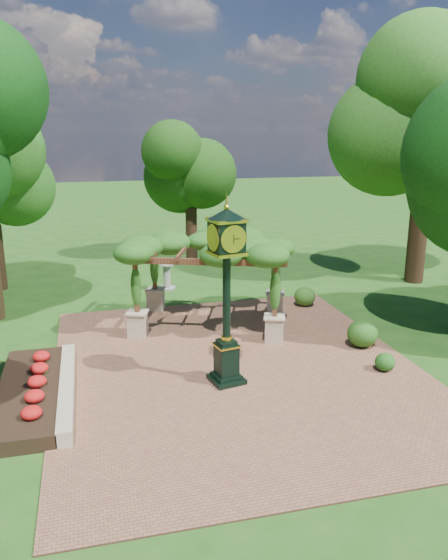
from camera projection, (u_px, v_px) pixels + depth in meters
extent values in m
plane|color=#1E4714|center=(247.00, 384.00, 14.44)|extent=(120.00, 120.00, 0.00)
cube|color=brown|center=(237.00, 368.00, 15.37)|extent=(10.00, 12.00, 0.04)
cube|color=#C6B793|center=(67.00, 389.00, 13.77)|extent=(0.35, 5.00, 0.40)
cube|color=red|center=(30.00, 393.00, 13.57)|extent=(1.50, 5.00, 0.36)
cube|color=black|center=(226.00, 379.00, 14.51)|extent=(0.98, 0.98, 0.12)
cube|color=black|center=(226.00, 360.00, 14.36)|extent=(0.61, 0.61, 0.93)
cube|color=gold|center=(226.00, 345.00, 14.25)|extent=(0.69, 0.69, 0.04)
cylinder|color=black|center=(227.00, 296.00, 13.89)|extent=(0.24, 0.24, 2.37)
cube|color=black|center=(227.00, 236.00, 13.48)|extent=(0.86, 0.86, 0.72)
cylinder|color=#F4E6CF|center=(233.00, 239.00, 13.16)|extent=(0.61, 0.16, 0.62)
cone|color=black|center=(227.00, 214.00, 13.33)|extent=(1.10, 1.10, 0.26)
sphere|color=gold|center=(227.00, 207.00, 13.29)|extent=(0.14, 0.14, 0.14)
cube|color=#C1AD8F|center=(138.00, 325.00, 17.60)|extent=(0.73, 0.73, 0.79)
cube|color=brown|center=(136.00, 287.00, 17.26)|extent=(0.18, 0.18, 1.63)
cube|color=#C1AD8F|center=(274.00, 329.00, 17.18)|extent=(0.73, 0.73, 0.79)
cube|color=brown|center=(275.00, 291.00, 16.85)|extent=(0.18, 0.18, 1.63)
cube|color=#C1AD8F|center=(156.00, 300.00, 20.12)|extent=(0.73, 0.73, 0.79)
cube|color=brown|center=(154.00, 267.00, 19.79)|extent=(0.18, 0.18, 1.63)
cube|color=#C1AD8F|center=(275.00, 304.00, 19.71)|extent=(0.73, 0.73, 0.79)
cube|color=brown|center=(276.00, 270.00, 19.38)|extent=(0.18, 0.18, 1.63)
cube|color=brown|center=(204.00, 262.00, 16.82)|extent=(4.84, 1.84, 0.19)
cube|color=brown|center=(214.00, 245.00, 19.35)|extent=(4.84, 1.84, 0.19)
ellipsoid|color=#235317|center=(210.00, 246.00, 18.02)|extent=(5.86, 4.70, 0.88)
cube|color=#989890|center=(167.00, 288.00, 22.94)|extent=(0.79, 0.79, 0.11)
cylinder|color=#989890|center=(167.00, 277.00, 22.81)|extent=(0.40, 0.40, 1.01)
cylinder|color=#989890|center=(167.00, 265.00, 22.67)|extent=(0.75, 0.75, 0.06)
ellipsoid|color=#1D5117|center=(385.00, 362.00, 15.12)|extent=(0.60, 0.60, 0.50)
ellipsoid|color=#245417|center=(362.00, 333.00, 16.77)|extent=(1.18, 1.18, 0.84)
ellipsoid|color=#2F601B|center=(305.00, 296.00, 20.69)|extent=(1.05, 1.05, 0.72)
cylinder|color=#332014|center=(191.00, 233.00, 28.21)|extent=(0.59, 0.59, 2.65)
ellipsoid|color=#183B0E|center=(190.00, 166.00, 27.30)|extent=(3.69, 3.69, 4.19)
cylinder|color=#321F13|center=(417.00, 238.00, 23.68)|extent=(0.80, 0.80, 3.95)
ellipsoid|color=#2A5D1A|center=(429.00, 115.00, 22.32)|extent=(5.24, 5.24, 6.24)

